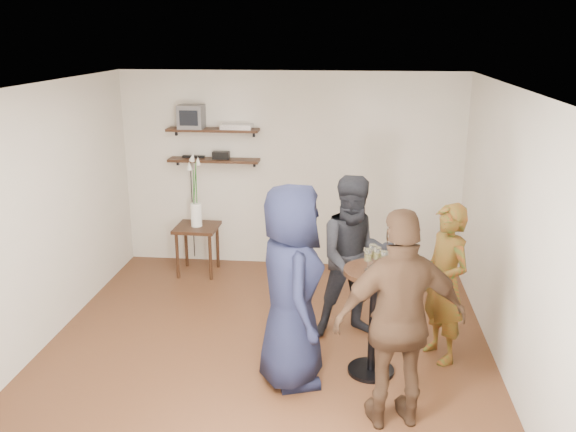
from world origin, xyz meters
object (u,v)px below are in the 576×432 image
object	(u,v)px
drinks_table	(374,307)
person_plaid	(445,283)
radio	(221,155)
person_dark	(355,258)
crt_monitor	(192,117)
person_navy	(291,286)
person_brown	(400,321)
dvd_deck	(237,127)
side_table	(197,234)

from	to	relation	value
drinks_table	person_plaid	bearing A→B (deg)	27.24
radio	person_dark	world-z (taller)	person_dark
crt_monitor	radio	bearing A→B (deg)	0.00
person_plaid	person_navy	xyz separation A→B (m)	(-1.41, -0.56, 0.15)
person_navy	person_brown	distance (m)	1.05
crt_monitor	person_dark	size ratio (longest dim) A/B	0.19
dvd_deck	side_table	bearing A→B (deg)	-144.04
crt_monitor	person_brown	bearing A→B (deg)	-53.33
side_table	person_dark	world-z (taller)	person_dark
crt_monitor	person_navy	xyz separation A→B (m)	(1.58, -2.82, -1.09)
dvd_deck	person_brown	size ratio (longest dim) A/B	0.22
person_navy	drinks_table	bearing A→B (deg)	-90.00
crt_monitor	side_table	bearing A→B (deg)	-74.57
dvd_deck	person_plaid	size ratio (longest dim) A/B	0.26
crt_monitor	person_dark	xyz separation A→B (m)	(2.15, -1.86, -1.16)
crt_monitor	drinks_table	size ratio (longest dim) A/B	0.31
person_plaid	person_navy	distance (m)	1.53
person_plaid	person_navy	bearing A→B (deg)	-95.62
side_table	person_plaid	distance (m)	3.47
radio	person_navy	world-z (taller)	person_navy
radio	person_brown	xyz separation A→B (m)	(2.12, -3.35, -0.61)
drinks_table	person_dark	bearing A→B (deg)	102.92
radio	person_navy	bearing A→B (deg)	-66.73
crt_monitor	drinks_table	xyz separation A→B (m)	(2.32, -2.61, -1.35)
side_table	dvd_deck	bearing A→B (deg)	35.96
dvd_deck	person_plaid	bearing A→B (deg)	-43.22
radio	person_plaid	size ratio (longest dim) A/B	0.14
crt_monitor	side_table	distance (m)	1.52
crt_monitor	side_table	size ratio (longest dim) A/B	0.49
side_table	person_plaid	bearing A→B (deg)	-33.29
drinks_table	person_navy	world-z (taller)	person_navy
person_plaid	person_dark	distance (m)	0.94
dvd_deck	person_navy	world-z (taller)	dvd_deck
person_navy	crt_monitor	bearing A→B (deg)	13.34
dvd_deck	radio	xyz separation A→B (m)	(-0.22, 0.00, -0.38)
person_plaid	dvd_deck	bearing A→B (deg)	-160.46
side_table	person_dark	xyz separation A→B (m)	(2.05, -1.51, 0.32)
side_table	person_navy	size ratio (longest dim) A/B	0.35
radio	person_plaid	world-z (taller)	radio
side_table	drinks_table	size ratio (longest dim) A/B	0.63
radio	person_brown	bearing A→B (deg)	-57.64
crt_monitor	person_dark	world-z (taller)	crt_monitor
person_plaid	radio	bearing A→B (deg)	-157.97
crt_monitor	person_navy	size ratio (longest dim) A/B	0.17
side_table	drinks_table	bearing A→B (deg)	-45.42
person_navy	person_brown	xyz separation A→B (m)	(0.91, -0.53, -0.02)
person_brown	person_dark	bearing A→B (deg)	-90.27
radio	crt_monitor	bearing A→B (deg)	180.00
dvd_deck	drinks_table	xyz separation A→B (m)	(1.73, -2.61, -1.23)
crt_monitor	person_plaid	bearing A→B (deg)	-37.03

